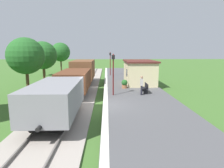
{
  "coord_description": "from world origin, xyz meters",
  "views": [
    {
      "loc": [
        0.5,
        -13.76,
        4.21
      ],
      "look_at": [
        0.96,
        2.94,
        1.29
      ],
      "focal_mm": 30.96,
      "sensor_mm": 36.0,
      "label": 1
    }
  ],
  "objects_px": {
    "station_hut": "(139,72)",
    "bench_near_hut": "(145,88)",
    "lamp_post_near": "(113,67)",
    "tree_field_distant": "(61,52)",
    "tree_field_left": "(44,55)",
    "bench_down_platform": "(131,74)",
    "tree_trackside_mid": "(26,56)",
    "freight_train": "(76,80)",
    "lamp_post_far": "(110,59)",
    "potted_planter": "(125,84)",
    "tree_trackside_far": "(43,55)",
    "person_waiting": "(142,85)"
  },
  "relations": [
    {
      "from": "station_hut",
      "to": "bench_down_platform",
      "type": "xyz_separation_m",
      "value": [
        -0.28,
        5.21,
        -0.93
      ]
    },
    {
      "from": "station_hut",
      "to": "lamp_post_far",
      "type": "xyz_separation_m",
      "value": [
        -3.32,
        7.94,
        1.15
      ]
    },
    {
      "from": "bench_down_platform",
      "to": "tree_field_distant",
      "type": "relative_size",
      "value": 0.26
    },
    {
      "from": "lamp_post_far",
      "to": "tree_field_left",
      "type": "relative_size",
      "value": 0.73
    },
    {
      "from": "station_hut",
      "to": "tree_field_left",
      "type": "distance_m",
      "value": 17.18
    },
    {
      "from": "bench_near_hut",
      "to": "tree_field_left",
      "type": "height_order",
      "value": "tree_field_left"
    },
    {
      "from": "potted_planter",
      "to": "tree_field_left",
      "type": "relative_size",
      "value": 0.18
    },
    {
      "from": "station_hut",
      "to": "bench_near_hut",
      "type": "relative_size",
      "value": 3.87
    },
    {
      "from": "bench_near_hut",
      "to": "potted_planter",
      "type": "height_order",
      "value": "potted_planter"
    },
    {
      "from": "potted_planter",
      "to": "tree_trackside_far",
      "type": "bearing_deg",
      "value": 158.49
    },
    {
      "from": "station_hut",
      "to": "tree_field_distant",
      "type": "xyz_separation_m",
      "value": [
        -12.77,
        14.98,
        2.21
      ]
    },
    {
      "from": "freight_train",
      "to": "tree_field_distant",
      "type": "distance_m",
      "value": 20.96
    },
    {
      "from": "tree_trackside_mid",
      "to": "lamp_post_far",
      "type": "bearing_deg",
      "value": 59.79
    },
    {
      "from": "lamp_post_near",
      "to": "tree_field_distant",
      "type": "relative_size",
      "value": 0.65
    },
    {
      "from": "bench_near_hut",
      "to": "station_hut",
      "type": "bearing_deg",
      "value": 86.87
    },
    {
      "from": "station_hut",
      "to": "tree_trackside_mid",
      "type": "bearing_deg",
      "value": -154.05
    },
    {
      "from": "freight_train",
      "to": "bench_near_hut",
      "type": "relative_size",
      "value": 12.93
    },
    {
      "from": "tree_trackside_far",
      "to": "tree_field_distant",
      "type": "bearing_deg",
      "value": 94.63
    },
    {
      "from": "person_waiting",
      "to": "lamp_post_near",
      "type": "xyz_separation_m",
      "value": [
        -2.54,
        0.02,
        1.62
      ]
    },
    {
      "from": "person_waiting",
      "to": "tree_field_distant",
      "type": "relative_size",
      "value": 0.3
    },
    {
      "from": "tree_trackside_far",
      "to": "bench_near_hut",
      "type": "bearing_deg",
      "value": -28.32
    },
    {
      "from": "lamp_post_near",
      "to": "station_hut",
      "type": "bearing_deg",
      "value": 61.03
    },
    {
      "from": "lamp_post_far",
      "to": "tree_trackside_far",
      "type": "relative_size",
      "value": 0.7
    },
    {
      "from": "station_hut",
      "to": "tree_trackside_mid",
      "type": "xyz_separation_m",
      "value": [
        -11.09,
        -5.39,
        2.05
      ]
    },
    {
      "from": "bench_near_hut",
      "to": "tree_field_distant",
      "type": "relative_size",
      "value": 0.26
    },
    {
      "from": "bench_near_hut",
      "to": "tree_trackside_mid",
      "type": "distance_m",
      "value": 11.21
    },
    {
      "from": "lamp_post_near",
      "to": "bench_near_hut",
      "type": "bearing_deg",
      "value": 15.34
    },
    {
      "from": "person_waiting",
      "to": "freight_train",
      "type": "bearing_deg",
      "value": -5.03
    },
    {
      "from": "tree_field_left",
      "to": "lamp_post_far",
      "type": "bearing_deg",
      "value": -7.66
    },
    {
      "from": "tree_field_left",
      "to": "tree_field_distant",
      "type": "xyz_separation_m",
      "value": [
        1.48,
        5.58,
        0.36
      ]
    },
    {
      "from": "potted_planter",
      "to": "tree_field_left",
      "type": "bearing_deg",
      "value": 134.97
    },
    {
      "from": "station_hut",
      "to": "bench_near_hut",
      "type": "xyz_separation_m",
      "value": [
        -0.28,
        -5.17,
        -0.93
      ]
    },
    {
      "from": "potted_planter",
      "to": "lamp_post_far",
      "type": "height_order",
      "value": "lamp_post_far"
    },
    {
      "from": "bench_near_hut",
      "to": "bench_down_platform",
      "type": "distance_m",
      "value": 10.38
    },
    {
      "from": "freight_train",
      "to": "tree_trackside_mid",
      "type": "xyz_separation_m",
      "value": [
        -4.29,
        -0.42,
        2.2
      ]
    },
    {
      "from": "person_waiting",
      "to": "tree_trackside_mid",
      "type": "distance_m",
      "value": 10.62
    },
    {
      "from": "tree_trackside_mid",
      "to": "bench_near_hut",
      "type": "bearing_deg",
      "value": 1.19
    },
    {
      "from": "tree_field_left",
      "to": "potted_planter",
      "type": "bearing_deg",
      "value": -45.03
    },
    {
      "from": "bench_near_hut",
      "to": "bench_down_platform",
      "type": "bearing_deg",
      "value": 90.0
    },
    {
      "from": "lamp_post_near",
      "to": "freight_train",
      "type": "bearing_deg",
      "value": 163.45
    },
    {
      "from": "potted_planter",
      "to": "tree_field_distant",
      "type": "xyz_separation_m",
      "value": [
        -10.75,
        17.83,
        3.14
      ]
    },
    {
      "from": "lamp_post_far",
      "to": "tree_field_distant",
      "type": "relative_size",
      "value": 0.65
    },
    {
      "from": "bench_down_platform",
      "to": "lamp_post_far",
      "type": "height_order",
      "value": "lamp_post_far"
    },
    {
      "from": "tree_trackside_far",
      "to": "tree_field_distant",
      "type": "xyz_separation_m",
      "value": [
        -1.14,
        14.04,
        0.26
      ]
    },
    {
      "from": "freight_train",
      "to": "tree_trackside_far",
      "type": "height_order",
      "value": "tree_trackside_far"
    },
    {
      "from": "potted_planter",
      "to": "lamp_post_far",
      "type": "distance_m",
      "value": 11.05
    },
    {
      "from": "lamp_post_far",
      "to": "bench_near_hut",
      "type": "bearing_deg",
      "value": -76.93
    },
    {
      "from": "bench_down_platform",
      "to": "tree_trackside_mid",
      "type": "bearing_deg",
      "value": -135.53
    },
    {
      "from": "potted_planter",
      "to": "tree_trackside_far",
      "type": "relative_size",
      "value": 0.17
    },
    {
      "from": "station_hut",
      "to": "tree_field_left",
      "type": "height_order",
      "value": "tree_field_left"
    }
  ]
}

